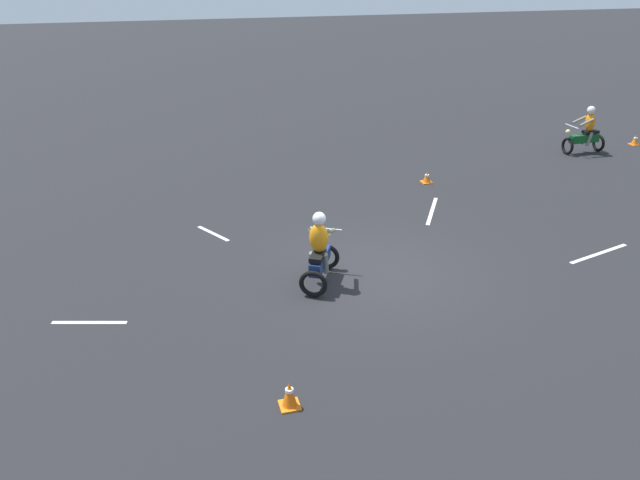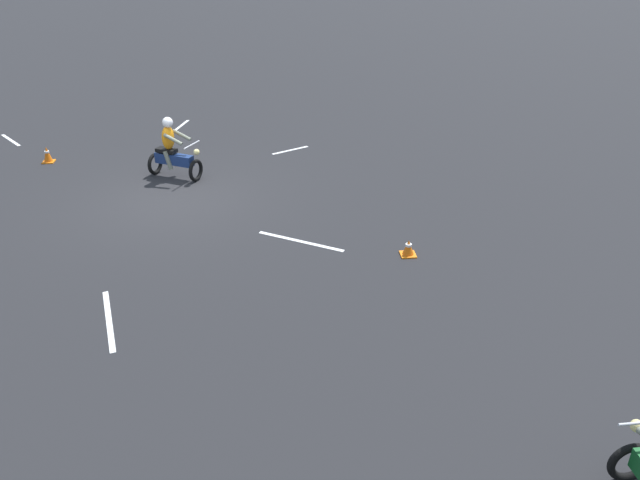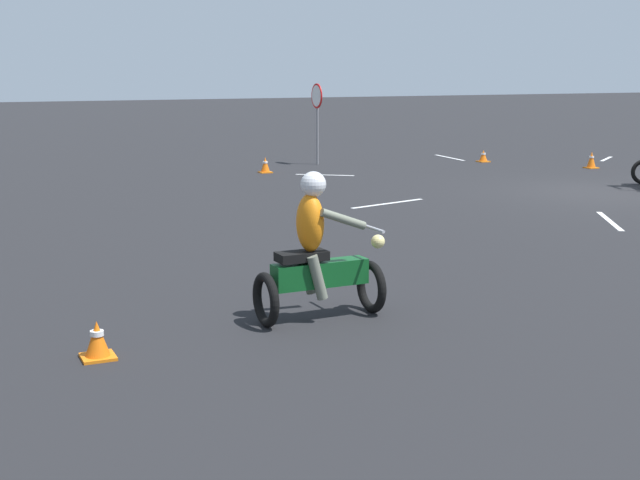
{
  "view_description": "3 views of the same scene",
  "coord_description": "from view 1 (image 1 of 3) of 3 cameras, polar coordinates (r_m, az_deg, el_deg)",
  "views": [
    {
      "loc": [
        11.49,
        -4.56,
        6.47
      ],
      "look_at": [
        0.06,
        -1.46,
        1.0
      ],
      "focal_mm": 35.0,
      "sensor_mm": 36.0,
      "label": 1
    },
    {
      "loc": [
        -2.46,
        14.59,
        6.25
      ],
      "look_at": [
        -3.36,
        4.29,
        0.9
      ],
      "focal_mm": 35.0,
      "sensor_mm": 36.0,
      "label": 2
    },
    {
      "loc": [
        -15.49,
        13.97,
        2.76
      ],
      "look_at": [
        -6.77,
        10.05,
        0.9
      ],
      "focal_mm": 50.0,
      "sensor_mm": 36.0,
      "label": 3
    }
  ],
  "objects": [
    {
      "name": "ground_plane",
      "position": [
        13.95,
        5.75,
        -2.98
      ],
      "size": [
        120.0,
        120.0,
        0.0
      ],
      "primitive_type": "plane",
      "color": "black"
    },
    {
      "name": "lane_stripe_sw",
      "position": [
        16.02,
        -9.74,
        0.6
      ],
      "size": [
        1.14,
        0.71,
        0.01
      ],
      "primitive_type": "cube",
      "rotation": [
        0.0,
        0.0,
        5.23
      ],
      "color": "silver",
      "rests_on": "ground"
    },
    {
      "name": "motorcycle_rider_foreground",
      "position": [
        13.14,
        -0.03,
        -1.15
      ],
      "size": [
        1.52,
        1.19,
        1.66
      ],
      "rotation": [
        0.0,
        0.0,
        1.09
      ],
      "color": "black",
      "rests_on": "ground"
    },
    {
      "name": "traffic_cone_far_right",
      "position": [
        26.06,
        26.86,
        8.15
      ],
      "size": [
        0.32,
        0.32,
        0.37
      ],
      "color": "orange",
      "rests_on": "ground"
    },
    {
      "name": "lane_stripe_nw",
      "position": [
        17.47,
        10.2,
        2.65
      ],
      "size": [
        1.82,
        1.14,
        0.01
      ],
      "primitive_type": "cube",
      "rotation": [
        0.0,
        0.0,
        4.18
      ],
      "color": "silver",
      "rests_on": "ground"
    },
    {
      "name": "traffic_cone_mid_center",
      "position": [
        9.99,
        -2.81,
        -13.95
      ],
      "size": [
        0.32,
        0.32,
        0.46
      ],
      "color": "orange",
      "rests_on": "ground"
    },
    {
      "name": "lane_stripe_s",
      "position": [
        12.88,
        -20.34,
        -7.08
      ],
      "size": [
        0.48,
        1.42,
        0.01
      ],
      "primitive_type": "cube",
      "rotation": [
        0.0,
        0.0,
        6.02
      ],
      "color": "silver",
      "rests_on": "ground"
    },
    {
      "name": "traffic_cone_near_left",
      "position": [
        19.6,
        9.74,
        5.66
      ],
      "size": [
        0.32,
        0.32,
        0.35
      ],
      "color": "orange",
      "rests_on": "ground"
    },
    {
      "name": "lane_stripe_n",
      "position": [
        16.15,
        24.15,
        -1.14
      ],
      "size": [
        0.63,
        1.93,
        0.01
      ],
      "primitive_type": "cube",
      "rotation": [
        0.0,
        0.0,
        3.41
      ],
      "color": "silver",
      "rests_on": "ground"
    },
    {
      "name": "motorcycle_rider_background",
      "position": [
        24.1,
        23.15,
        9.01
      ],
      "size": [
        0.7,
        1.52,
        1.66
      ],
      "rotation": [
        0.0,
        0.0,
        3.17
      ],
      "color": "black",
      "rests_on": "ground"
    }
  ]
}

